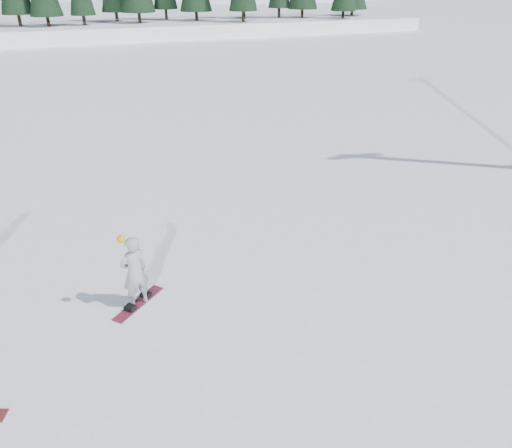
# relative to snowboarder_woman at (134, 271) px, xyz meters

# --- Properties ---
(ground) EXTENTS (420.00, 420.00, 0.00)m
(ground) POSITION_rel_snowboarder_woman_xyz_m (-0.44, 0.00, -0.87)
(ground) COLOR white
(ground) RESTS_ON ground
(alpine_backdrop) EXTENTS (412.50, 227.00, 53.20)m
(alpine_backdrop) POSITION_rel_snowboarder_woman_xyz_m (-12.16, 189.17, -14.85)
(alpine_backdrop) COLOR white
(alpine_backdrop) RESTS_ON ground
(snowboarder_woman) EXTENTS (0.73, 0.61, 1.87)m
(snowboarder_woman) POSITION_rel_snowboarder_woman_xyz_m (0.00, 0.00, 0.00)
(snowboarder_woman) COLOR #A5A6AA
(snowboarder_woman) RESTS_ON ground
(snowboard_woman) EXTENTS (1.30, 1.21, 0.03)m
(snowboard_woman) POSITION_rel_snowboarder_woman_xyz_m (0.00, 0.00, -0.86)
(snowboard_woman) COLOR #9C223C
(snowboard_woman) RESTS_ON ground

